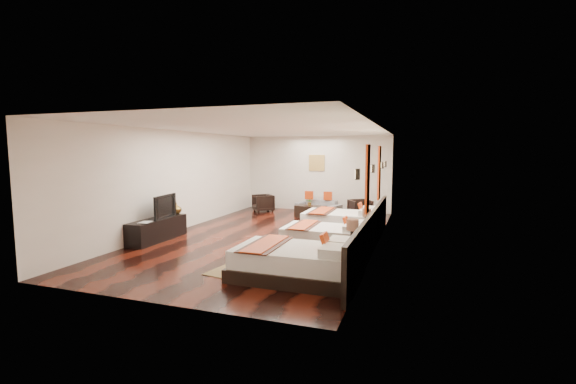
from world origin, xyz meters
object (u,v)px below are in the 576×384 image
at_px(tv_console, 158,230).
at_px(armchair_left, 263,203).
at_px(armchair_right, 360,209).
at_px(table_plant, 310,202).
at_px(nightstand_b, 366,229).
at_px(figurine, 176,208).
at_px(bed_mid, 327,237).
at_px(bed_far, 343,221).
at_px(book, 140,222).
at_px(nightstand_a, 352,248).
at_px(tv, 162,206).
at_px(bed_near, 298,262).
at_px(sofa, 318,206).
at_px(coffee_table, 311,212).

height_order(tv_console, armchair_left, armchair_left).
distance_m(armchair_right, table_plant, 1.70).
xyz_separation_m(armchair_left, table_plant, (1.99, -0.66, 0.21)).
relative_size(tv_console, armchair_right, 2.62).
distance_m(nightstand_b, figurine, 5.05).
height_order(bed_mid, bed_far, bed_far).
xyz_separation_m(nightstand_b, tv_console, (-4.95, -1.72, -0.00)).
relative_size(book, table_plant, 1.21).
bearing_deg(table_plant, nightstand_a, -65.34).
height_order(book, armchair_right, armchair_right).
bearing_deg(tv, bed_near, -120.95).
xyz_separation_m(sofa, armchair_left, (-2.01, -0.39, 0.08)).
distance_m(armchair_right, coffee_table, 1.66).
bearing_deg(tv_console, table_plant, 59.10).
relative_size(nightstand_a, book, 2.84).
height_order(bed_near, table_plant, bed_near).
height_order(nightstand_a, armchair_left, nightstand_a).
bearing_deg(nightstand_b, armchair_right, 100.99).
bearing_deg(bed_near, armchair_right, 88.90).
height_order(nightstand_b, book, nightstand_b).
height_order(tv, coffee_table, tv).
bearing_deg(table_plant, sofa, 88.37).
relative_size(nightstand_b, tv, 0.77).
relative_size(figurine, sofa, 0.18).
relative_size(figurine, coffee_table, 0.30).
bearing_deg(armchair_right, bed_near, -123.65).
bearing_deg(nightstand_a, armchair_left, 127.29).
bearing_deg(book, table_plant, 62.22).
xyz_separation_m(bed_near, armchair_left, (-3.49, 6.77, 0.03)).
height_order(tv, figurine, tv).
relative_size(figurine, armchair_left, 0.43).
bearing_deg(table_plant, tv_console, -120.90).
height_order(bed_mid, nightstand_b, nightstand_b).
xyz_separation_m(bed_near, coffee_table, (-1.48, 6.11, -0.09)).
height_order(bed_near, nightstand_b, bed_near).
height_order(bed_far, armchair_left, bed_far).
bearing_deg(nightstand_b, book, -154.79).
bearing_deg(bed_far, nightstand_a, -76.00).
bearing_deg(bed_near, table_plant, 103.85).
height_order(bed_far, coffee_table, bed_far).
bearing_deg(bed_mid, armchair_right, 88.30).
xyz_separation_m(tv, armchair_right, (4.27, 4.79, -0.53)).
height_order(bed_near, figurine, figurine).
bearing_deg(tv, figurine, -3.93).
relative_size(bed_mid, armchair_left, 2.83).
bearing_deg(tv, nightstand_a, -104.45).
xyz_separation_m(nightstand_b, table_plant, (-2.25, 2.78, 0.25)).
distance_m(bed_near, nightstand_a, 1.42).
xyz_separation_m(figurine, sofa, (2.72, 4.74, -0.46)).
bearing_deg(book, tv_console, 90.00).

